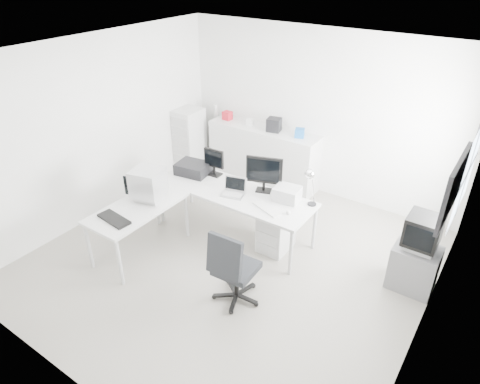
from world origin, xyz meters
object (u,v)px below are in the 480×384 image
Objects in this scene: inkjet_printer at (193,168)px; laser_printer at (287,194)px; side_desk at (140,229)px; tv_cabinet at (414,268)px; office_chair at (236,265)px; drawer_pedestal at (276,231)px; lcd_monitor_large at (264,174)px; main_desk at (234,213)px; crt_monitor at (148,184)px; lcd_monitor_small at (214,162)px; laptop at (233,189)px; sideboard at (263,155)px; crt_tv at (423,234)px; filing_cabinet at (190,141)px.

laser_printer is (1.60, 0.12, 0.01)m from inkjet_printer.
side_desk is 2.32× the size of tv_cabinet.
laser_printer is 1.89m from tv_cabinet.
office_chair is at bearing -44.76° from inkjet_printer.
lcd_monitor_large reaches higher than drawer_pedestal.
main_desk is at bearing -170.67° from laser_printer.
office_chair is (1.67, -0.27, -0.46)m from crt_monitor.
main_desk is at bearing -175.91° from drawer_pedestal.
inkjet_printer is 1.60m from laser_printer.
lcd_monitor_small is at bearing 17.91° from inkjet_printer.
crt_monitor reaches higher than office_chair.
laptop is 1.94m from sideboard.
crt_tv is at bearing -4.74° from inkjet_printer.
lcd_monitor_large is 1.59× the size of laser_printer.
lcd_monitor_large reaches higher than crt_monitor.
office_chair is (1.37, -1.37, -0.44)m from lcd_monitor_small.
inkjet_printer is at bearing 173.29° from main_desk.
sideboard is (0.30, 2.56, -0.46)m from crt_monitor.
drawer_pedestal is 1.00× the size of tv_cabinet.
laptop is (-0.30, -0.35, -0.17)m from lcd_monitor_large.
filing_cabinet is (-1.10, 2.15, -0.37)m from crt_monitor.
drawer_pedestal is 0.58m from laser_printer.
sideboard is (0.30, 1.61, -0.32)m from inkjet_printer.
laptop is at bearing -170.19° from tv_cabinet.
laptop is at bearing -167.01° from drawer_pedestal.
crt_monitor is at bearing -62.89° from filing_cabinet.
side_desk is at bearing -151.21° from lcd_monitor_large.
lcd_monitor_small is (0.30, 0.15, 0.13)m from inkjet_printer.
filing_cabinet is (-2.70, 1.08, -0.23)m from laser_printer.
inkjet_printer is 1.43× the size of laser_printer.
office_chair is at bearing -0.65° from side_desk.
crt_tv is 0.24× the size of sideboard.
inkjet_printer is 1.64m from filing_cabinet.
lcd_monitor_small is 0.91× the size of crt_monitor.
crt_tv is 4.61m from filing_cabinet.
inkjet_printer is (-1.55, 0.05, 0.54)m from drawer_pedestal.
side_desk is (-0.85, -1.10, 0.00)m from main_desk.
sideboard reaches higher than drawer_pedestal.
crt_monitor reaches higher than lcd_monitor_small.
crt_monitor is 0.44× the size of office_chair.
laser_printer is (0.40, -0.03, -0.17)m from lcd_monitor_large.
tv_cabinet is at bearing -5.15° from laptop.
side_desk is at bearing -65.37° from filing_cabinet.
laser_printer is at bearing -176.43° from tv_cabinet.
crt_tv is 3.41m from sideboard.
inkjet_printer reaches higher than main_desk.
crt_tv is (2.20, 0.08, -0.19)m from lcd_monitor_large.
side_desk is 1.29m from inkjet_printer.
inkjet_printer is at bearing -176.09° from crt_tv.
tv_cabinet is (1.73, 1.45, -0.22)m from office_chair.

